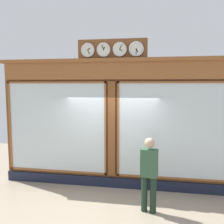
# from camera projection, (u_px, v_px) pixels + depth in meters

# --- Properties ---
(shop_facade) EXTENTS (6.41, 0.42, 4.04)m
(shop_facade) POSITION_uv_depth(u_px,v_px,m) (113.00, 123.00, 6.93)
(shop_facade) COLOR brown
(shop_facade) RESTS_ON ground_plane
(pedestrian) EXTENTS (0.39, 0.28, 1.69)m
(pedestrian) POSITION_uv_depth(u_px,v_px,m) (149.00, 172.00, 5.54)
(pedestrian) COLOR #1C2F21
(pedestrian) RESTS_ON ground_plane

